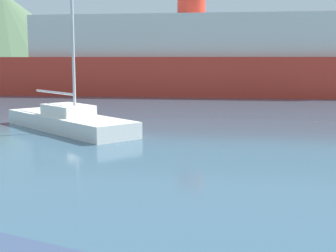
{
  "coord_description": "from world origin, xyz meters",
  "views": [
    {
      "loc": [
        2.78,
        1.65,
        3.03
      ],
      "look_at": [
        0.44,
        14.0,
        1.2
      ],
      "focal_mm": 50.0,
      "sensor_mm": 36.0,
      "label": 1
    }
  ],
  "objects": [
    {
      "name": "ferry_distant",
      "position": [
        -2.86,
        42.25,
        2.85
      ],
      "size": [
        37.55,
        11.35,
        8.1
      ],
      "rotation": [
        0.0,
        0.0,
        0.05
      ],
      "color": "red",
      "rests_on": "ground_plane"
    },
    {
      "name": "hill_west",
      "position": [
        -53.34,
        99.44,
        8.84
      ],
      "size": [
        46.96,
        46.96,
        17.67
      ],
      "color": "#4C6647",
      "rests_on": "ground_plane"
    },
    {
      "name": "sailboat_middle",
      "position": [
        -5.03,
        20.16,
        0.46
      ],
      "size": [
        7.22,
        6.27,
        10.87
      ],
      "rotation": [
        0.0,
        0.0,
        -0.66
      ],
      "color": "white",
      "rests_on": "ground_plane"
    },
    {
      "name": "hill_east",
      "position": [
        10.83,
        85.83,
        5.36
      ],
      "size": [
        26.4,
        26.4,
        10.71
      ],
      "color": "#3D6038",
      "rests_on": "ground_plane"
    },
    {
      "name": "hill_central",
      "position": [
        -24.31,
        90.01,
        3.75
      ],
      "size": [
        49.79,
        49.79,
        7.5
      ],
      "color": "#476B42",
      "rests_on": "ground_plane"
    }
  ]
}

